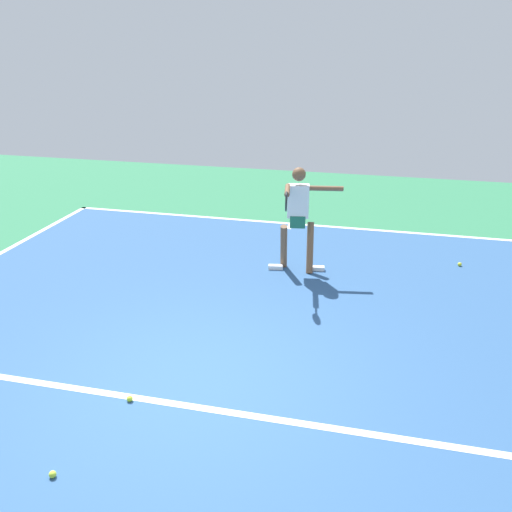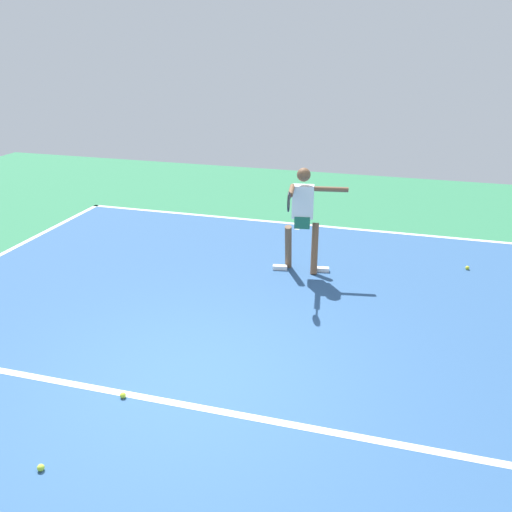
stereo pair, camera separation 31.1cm
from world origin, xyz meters
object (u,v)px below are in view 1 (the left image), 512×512
tennis_ball_near_service_line (460,264)px  tennis_player (298,213)px  tennis_ball_far_corner (130,399)px  tennis_ball_by_sideline (53,474)px

tennis_ball_near_service_line → tennis_player: bearing=17.7°
tennis_player → tennis_ball_near_service_line: size_ratio=26.48×
tennis_player → tennis_ball_far_corner: size_ratio=26.48×
tennis_ball_by_sideline → tennis_ball_far_corner: bearing=-98.3°
tennis_player → tennis_ball_by_sideline: size_ratio=26.48×
tennis_ball_far_corner → tennis_player: bearing=-105.7°
tennis_player → tennis_ball_far_corner: (1.12, 3.97, -0.96)m
tennis_ball_by_sideline → tennis_ball_far_corner: (-0.17, -1.19, 0.00)m
tennis_ball_far_corner → tennis_ball_near_service_line: bearing=-128.1°
tennis_ball_by_sideline → tennis_ball_far_corner: same height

